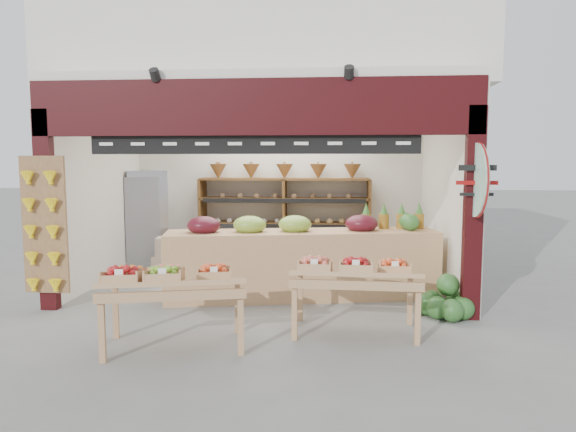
# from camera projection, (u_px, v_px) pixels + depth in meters

# --- Properties ---
(ground) EXTENTS (60.00, 60.00, 0.00)m
(ground) POSITION_uv_depth(u_px,v_px,m) (264.00, 293.00, 7.73)
(ground) COLOR slate
(ground) RESTS_ON ground
(shop_structure) EXTENTS (6.36, 5.12, 5.40)m
(shop_structure) POSITION_uv_depth(u_px,v_px,m) (274.00, 49.00, 8.92)
(shop_structure) COLOR silver
(shop_structure) RESTS_ON ground
(banana_board) EXTENTS (0.60, 0.15, 1.80)m
(banana_board) POSITION_uv_depth(u_px,v_px,m) (43.00, 228.00, 6.66)
(banana_board) COLOR olive
(banana_board) RESTS_ON ground
(gift_sign) EXTENTS (0.04, 0.93, 0.92)m
(gift_sign) POSITION_uv_depth(u_px,v_px,m) (477.00, 180.00, 6.20)
(gift_sign) COLOR silver
(gift_sign) RESTS_ON ground
(back_shelving) EXTENTS (3.16, 0.52, 1.94)m
(back_shelving) POSITION_uv_depth(u_px,v_px,m) (285.00, 204.00, 9.52)
(back_shelving) COLOR brown
(back_shelving) RESTS_ON ground
(refrigerator) EXTENTS (0.88, 0.88, 1.81)m
(refrigerator) POSITION_uv_depth(u_px,v_px,m) (149.00, 219.00, 9.66)
(refrigerator) COLOR #B8BBC0
(refrigerator) RESTS_ON ground
(cardboard_stack) EXTENTS (1.02, 0.74, 0.70)m
(cardboard_stack) POSITION_uv_depth(u_px,v_px,m) (181.00, 262.00, 8.80)
(cardboard_stack) COLOR beige
(cardboard_stack) RESTS_ON ground
(mid_counter) EXTENTS (3.98, 1.43, 1.21)m
(mid_counter) POSITION_uv_depth(u_px,v_px,m) (301.00, 261.00, 7.45)
(mid_counter) COLOR tan
(mid_counter) RESTS_ON ground
(display_table_left) EXTENTS (1.62, 1.13, 0.96)m
(display_table_left) POSITION_uv_depth(u_px,v_px,m) (165.00, 279.00, 5.44)
(display_table_left) COLOR tan
(display_table_left) RESTS_ON ground
(display_table_right) EXTENTS (1.48, 0.86, 0.95)m
(display_table_right) POSITION_uv_depth(u_px,v_px,m) (350.00, 270.00, 5.93)
(display_table_right) COLOR tan
(display_table_right) RESTS_ON ground
(watermelon_pile) EXTENTS (0.71, 0.71, 0.55)m
(watermelon_pile) POSITION_uv_depth(u_px,v_px,m) (445.00, 302.00, 6.55)
(watermelon_pile) COLOR #1A4F1F
(watermelon_pile) RESTS_ON ground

